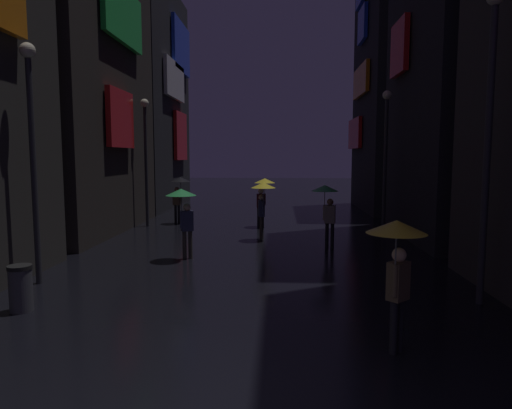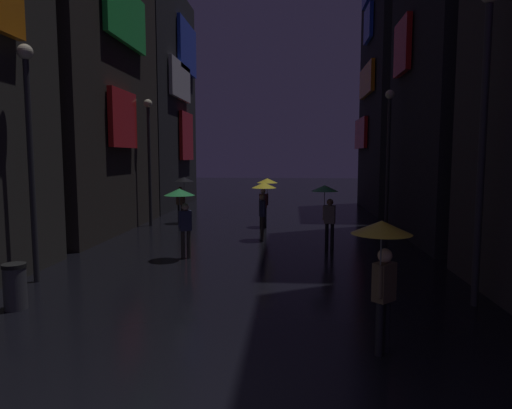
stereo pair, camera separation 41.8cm
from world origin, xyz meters
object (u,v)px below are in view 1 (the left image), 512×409
at_px(pedestrian_midstreet_centre_yellow, 263,189).
at_px(streetlamp_right_near, 489,114).
at_px(pedestrian_far_right_black, 179,187).
at_px(trash_bin, 21,288).
at_px(pedestrian_foreground_left_green, 183,204).
at_px(pedestrian_near_crossing_yellow, 397,249).
at_px(pedestrian_midstreet_left_yellow, 263,195).
at_px(pedestrian_foreground_right_green, 326,199).
at_px(streetlamp_left_near, 32,136).
at_px(streetlamp_left_far, 146,147).
at_px(streetlamp_right_far, 386,145).

bearing_deg(pedestrian_midstreet_centre_yellow, streetlamp_right_near, -64.32).
bearing_deg(pedestrian_far_right_black, trash_bin, -92.60).
distance_m(pedestrian_far_right_black, pedestrian_midstreet_centre_yellow, 3.95).
bearing_deg(pedestrian_foreground_left_green, streetlamp_right_near, -27.98).
distance_m(pedestrian_far_right_black, trash_bin, 12.05).
xyz_separation_m(pedestrian_near_crossing_yellow, pedestrian_midstreet_left_yellow, (-2.40, 9.73, 0.00)).
bearing_deg(streetlamp_right_near, pedestrian_foreground_right_green, 115.10).
distance_m(pedestrian_foreground_right_green, streetlamp_left_near, 8.89).
relative_size(pedestrian_midstreet_left_yellow, streetlamp_left_far, 0.38).
relative_size(pedestrian_foreground_left_green, streetlamp_left_far, 0.38).
xyz_separation_m(pedestrian_far_right_black, pedestrian_near_crossing_yellow, (6.35, -13.64, 0.00)).
xyz_separation_m(pedestrian_foreground_right_green, streetlamp_right_far, (2.64, 3.32, 1.85)).
bearing_deg(pedestrian_foreground_right_green, pedestrian_midstreet_left_yellow, 145.73).
height_order(streetlamp_right_near, trash_bin, streetlamp_right_near).
relative_size(pedestrian_far_right_black, streetlamp_right_near, 0.33).
distance_m(pedestrian_near_crossing_yellow, pedestrian_foreground_left_green, 7.86).
bearing_deg(pedestrian_midstreet_centre_yellow, streetlamp_left_near, -119.08).
relative_size(streetlamp_left_near, trash_bin, 6.10).
bearing_deg(pedestrian_midstreet_centre_yellow, trash_bin, -111.58).
height_order(pedestrian_foreground_right_green, pedestrian_near_crossing_yellow, same).
distance_m(pedestrian_far_right_black, pedestrian_midstreet_left_yellow, 5.55).
distance_m(streetlamp_left_near, streetlamp_right_near, 10.06).
distance_m(pedestrian_midstreet_centre_yellow, streetlamp_right_far, 5.37).
relative_size(pedestrian_midstreet_centre_yellow, streetlamp_left_far, 0.38).
xyz_separation_m(streetlamp_left_far, streetlamp_right_near, (10.00, -10.10, 0.45)).
relative_size(streetlamp_left_far, streetlamp_right_near, 0.87).
relative_size(pedestrian_near_crossing_yellow, streetlamp_right_near, 0.33).
distance_m(pedestrian_midstreet_centre_yellow, trash_bin, 12.04).
bearing_deg(streetlamp_left_near, streetlamp_right_near, -5.74).
height_order(pedestrian_foreground_right_green, pedestrian_midstreet_left_yellow, same).
bearing_deg(pedestrian_far_right_black, pedestrian_near_crossing_yellow, -65.05).
xyz_separation_m(pedestrian_foreground_right_green, pedestrian_near_crossing_yellow, (0.23, -8.25, 0.00)).
bearing_deg(streetlamp_right_far, pedestrian_far_right_black, 166.71).
distance_m(pedestrian_foreground_right_green, pedestrian_far_right_black, 8.15).
distance_m(streetlamp_right_near, trash_bin, 9.96).
relative_size(pedestrian_midstreet_centre_yellow, streetlamp_left_near, 0.37).
relative_size(pedestrian_foreground_right_green, pedestrian_foreground_left_green, 1.00).
height_order(pedestrian_foreground_left_green, streetlamp_left_far, streetlamp_left_far).
height_order(pedestrian_foreground_right_green, streetlamp_left_near, streetlamp_left_near).
relative_size(streetlamp_left_near, streetlamp_right_near, 0.89).
distance_m(pedestrian_far_right_black, streetlamp_right_far, 9.19).
height_order(pedestrian_near_crossing_yellow, pedestrian_midstreet_left_yellow, same).
relative_size(streetlamp_right_near, trash_bin, 6.84).
bearing_deg(streetlamp_right_far, pedestrian_midstreet_left_yellow, -159.08).
bearing_deg(streetlamp_right_near, streetlamp_right_far, 90.00).
xyz_separation_m(pedestrian_foreground_right_green, streetlamp_left_far, (-7.36, 4.47, 1.78)).
distance_m(pedestrian_foreground_right_green, pedestrian_midstreet_centre_yellow, 5.08).
relative_size(pedestrian_foreground_left_green, streetlamp_right_near, 0.33).
distance_m(pedestrian_midstreet_left_yellow, streetlamp_right_far, 5.47).
bearing_deg(pedestrian_near_crossing_yellow, streetlamp_right_near, 47.31).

